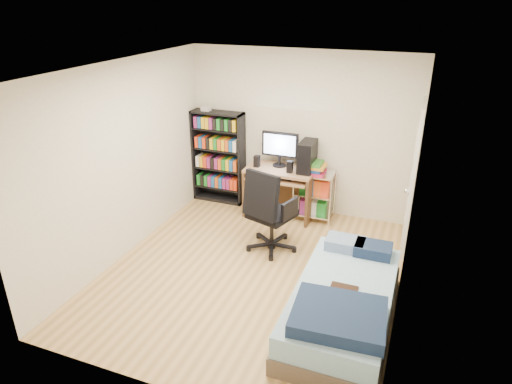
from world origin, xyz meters
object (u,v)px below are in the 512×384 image
at_px(media_shelf, 218,156).
at_px(bed, 343,304).
at_px(computer_desk, 288,173).
at_px(office_chair, 270,225).

distance_m(media_shelf, bed, 3.55).
xyz_separation_m(media_shelf, computer_desk, (1.23, -0.14, -0.07)).
xyz_separation_m(office_chair, bed, (1.23, -1.17, -0.12)).
distance_m(media_shelf, office_chair, 1.86).
distance_m(office_chair, bed, 1.70).
relative_size(computer_desk, bed, 0.66).
xyz_separation_m(computer_desk, bed, (1.33, -2.27, -0.46)).
bearing_deg(computer_desk, office_chair, -84.88).
height_order(media_shelf, computer_desk, media_shelf).
bearing_deg(media_shelf, computer_desk, -6.35).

